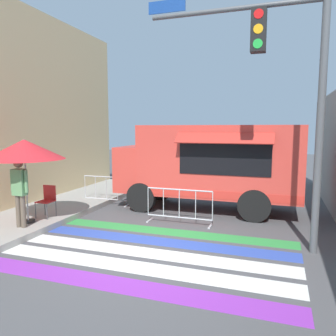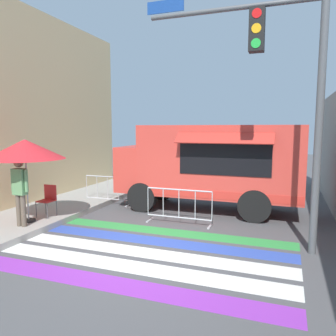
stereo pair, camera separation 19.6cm
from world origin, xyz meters
TOP-DOWN VIEW (x-y plane):
  - ground_plane at (0.00, 0.00)m, footprint 60.00×60.00m
  - crosswalk_painted at (0.00, -0.03)m, footprint 6.40×3.60m
  - food_truck at (0.37, 4.10)m, footprint 5.93×2.49m
  - traffic_signal_pole at (2.66, 1.16)m, footprint 3.92×0.29m
  - patio_umbrella at (-3.74, 0.55)m, footprint 2.08×2.08m
  - folding_chair at (-3.62, 1.21)m, footprint 0.42×0.42m
  - vendor_person at (-3.59, 0.15)m, footprint 0.53×0.24m
  - barricade_front at (0.02, 2.29)m, footprint 1.93×0.44m
  - barricade_side at (-3.15, 3.75)m, footprint 1.78×0.44m

SIDE VIEW (x-z plane):
  - ground_plane at x=0.00m, z-range 0.00..0.00m
  - crosswalk_painted at x=0.00m, z-range 0.00..0.01m
  - barricade_side at x=-3.15m, z-range -0.01..0.99m
  - barricade_front at x=0.02m, z-range -0.01..1.00m
  - folding_chair at x=-3.62m, z-range 0.26..1.16m
  - vendor_person at x=-3.59m, z-range 0.30..2.08m
  - food_truck at x=0.37m, z-range 0.18..2.98m
  - patio_umbrella at x=-3.74m, z-range 1.02..3.27m
  - traffic_signal_pole at x=2.66m, z-range 1.03..6.67m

